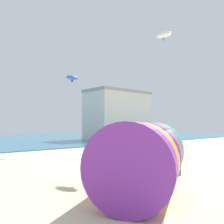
% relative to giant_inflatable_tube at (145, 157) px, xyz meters
% --- Properties ---
extents(ground_plane, '(120.00, 120.00, 0.00)m').
position_rel_giant_inflatable_tube_xyz_m(ground_plane, '(0.50, -0.18, -1.41)').
color(ground_plane, beige).
extents(giant_inflatable_tube, '(6.57, 5.50, 2.81)m').
position_rel_giant_inflatable_tube_xyz_m(giant_inflatable_tube, '(0.00, 0.00, 0.00)').
color(giant_inflatable_tube, purple).
rests_on(giant_inflatable_tube, ground).
extents(kite_handler, '(0.40, 0.30, 1.78)m').
position_rel_giant_inflatable_tube_xyz_m(kite_handler, '(4.25, 1.89, -0.49)').
color(kite_handler, '#726651').
rests_on(kite_handler, ground).
extents(kite_white_parafoil, '(0.81, 1.36, 0.71)m').
position_rel_giant_inflatable_tube_xyz_m(kite_white_parafoil, '(7.33, 4.61, 8.00)').
color(kite_white_parafoil, white).
extents(kite_blue_parafoil, '(1.37, 0.62, 0.75)m').
position_rel_giant_inflatable_tube_xyz_m(kite_blue_parafoil, '(5.99, 15.26, 6.13)').
color(kite_blue_parafoil, blue).
extents(promenade_building, '(11.73, 6.55, 8.90)m').
position_rel_giant_inflatable_tube_xyz_m(promenade_building, '(23.21, 27.32, 3.05)').
color(promenade_building, silver).
rests_on(promenade_building, ground).
extents(cooler_box, '(0.57, 0.44, 0.36)m').
position_rel_giant_inflatable_tube_xyz_m(cooler_box, '(3.76, 1.19, -1.23)').
color(cooler_box, '#2659B2').
rests_on(cooler_box, ground).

